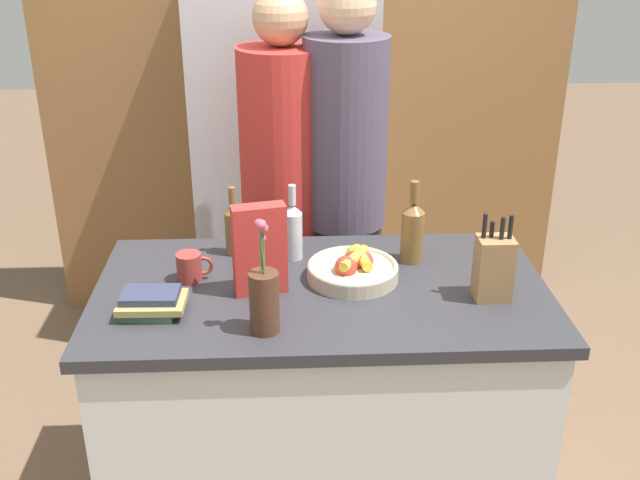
# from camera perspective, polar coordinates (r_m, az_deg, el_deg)

# --- Properties ---
(kitchen_island) EXTENTS (1.45, 0.80, 0.94)m
(kitchen_island) POSITION_cam_1_polar(r_m,az_deg,el_deg) (2.66, 0.11, -12.50)
(kitchen_island) COLOR silver
(kitchen_island) RESTS_ON ground_plane
(back_wall_wood) EXTENTS (2.65, 0.12, 2.60)m
(back_wall_wood) POSITION_cam_1_polar(r_m,az_deg,el_deg) (3.85, -1.14, 12.93)
(back_wall_wood) COLOR olive
(back_wall_wood) RESTS_ON ground_plane
(refrigerator) EXTENTS (0.82, 0.63, 1.88)m
(refrigerator) POSITION_cam_1_polar(r_m,az_deg,el_deg) (3.59, -2.69, 6.10)
(refrigerator) COLOR #B7B7BC
(refrigerator) RESTS_ON ground_plane
(fruit_bowl) EXTENTS (0.30, 0.30, 0.10)m
(fruit_bowl) POSITION_cam_1_polar(r_m,az_deg,el_deg) (2.44, 2.52, -2.17)
(fruit_bowl) COLOR tan
(fruit_bowl) RESTS_ON kitchen_island
(knife_block) EXTENTS (0.11, 0.09, 0.28)m
(knife_block) POSITION_cam_1_polar(r_m,az_deg,el_deg) (2.36, 13.08, -2.04)
(knife_block) COLOR olive
(knife_block) RESTS_ON kitchen_island
(flower_vase) EXTENTS (0.09, 0.09, 0.35)m
(flower_vase) POSITION_cam_1_polar(r_m,az_deg,el_deg) (2.12, -4.28, -4.42)
(flower_vase) COLOR #4C2D1E
(flower_vase) RESTS_ON kitchen_island
(cereal_box) EXTENTS (0.17, 0.09, 0.29)m
(cereal_box) POSITION_cam_1_polar(r_m,az_deg,el_deg) (2.32, -4.62, -0.74)
(cereal_box) COLOR red
(cereal_box) RESTS_ON kitchen_island
(coffee_mug) EXTENTS (0.12, 0.08, 0.09)m
(coffee_mug) POSITION_cam_1_polar(r_m,az_deg,el_deg) (2.46, -9.86, -2.05)
(coffee_mug) COLOR #99332D
(coffee_mug) RESTS_ON kitchen_island
(book_stack) EXTENTS (0.20, 0.16, 0.07)m
(book_stack) POSITION_cam_1_polar(r_m,az_deg,el_deg) (2.30, -12.75, -4.68)
(book_stack) COLOR #3D6047
(book_stack) RESTS_ON kitchen_island
(bottle_oil) EXTENTS (0.07, 0.07, 0.27)m
(bottle_oil) POSITION_cam_1_polar(r_m,az_deg,el_deg) (2.56, -2.10, 0.78)
(bottle_oil) COLOR #B2BCC1
(bottle_oil) RESTS_ON kitchen_island
(bottle_vinegar) EXTENTS (0.06, 0.06, 0.25)m
(bottle_vinegar) POSITION_cam_1_polar(r_m,az_deg,el_deg) (2.61, -6.60, 0.91)
(bottle_vinegar) COLOR brown
(bottle_vinegar) RESTS_ON kitchen_island
(bottle_wine) EXTENTS (0.08, 0.08, 0.29)m
(bottle_wine) POSITION_cam_1_polar(r_m,az_deg,el_deg) (2.55, 7.06, 0.75)
(bottle_wine) COLOR brown
(bottle_wine) RESTS_ON kitchen_island
(person_at_sink) EXTENTS (0.34, 0.34, 1.78)m
(person_at_sink) POSITION_cam_1_polar(r_m,az_deg,el_deg) (3.02, -2.77, 3.84)
(person_at_sink) COLOR #383842
(person_at_sink) RESTS_ON ground_plane
(person_in_blue) EXTENTS (0.33, 0.33, 1.83)m
(person_in_blue) POSITION_cam_1_polar(r_m,az_deg,el_deg) (2.98, 1.90, 4.30)
(person_in_blue) COLOR #383842
(person_in_blue) RESTS_ON ground_plane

